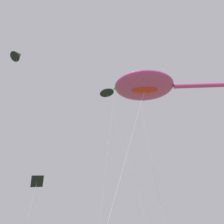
# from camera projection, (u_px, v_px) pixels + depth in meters

# --- Properties ---
(big_show_kite) EXTENTS (12.82, 9.45, 18.73)m
(big_show_kite) POSITION_uv_depth(u_px,v_px,m) (147.00, 86.00, 22.59)
(big_show_kite) COLOR #CC3899
(big_show_kite) RESTS_ON ground
(small_kite_tiny_distant) EXTENTS (3.14, 0.72, 23.98)m
(small_kite_tiny_distant) POSITION_uv_depth(u_px,v_px,m) (115.00, 90.00, 29.93)
(small_kite_tiny_distant) COLOR green
(small_kite_tiny_distant) RESTS_ON ground
(small_kite_delta_white) EXTENTS (4.91, 1.79, 15.62)m
(small_kite_delta_white) POSITION_uv_depth(u_px,v_px,m) (107.00, 94.00, 19.34)
(small_kite_delta_white) COLOR black
(small_kite_delta_white) RESTS_ON ground
(small_kite_stunt_black) EXTENTS (2.02, 1.28, 24.32)m
(small_kite_stunt_black) POSITION_uv_depth(u_px,v_px,m) (137.00, 89.00, 30.55)
(small_kite_stunt_black) COLOR red
(small_kite_stunt_black) RESTS_ON ground
(small_kite_streamer_purple) EXTENTS (2.92, 2.33, 23.05)m
(small_kite_streamer_purple) POSITION_uv_depth(u_px,v_px,m) (18.00, 56.00, 24.94)
(small_kite_streamer_purple) COLOR black
(small_kite_streamer_purple) RESTS_ON ground
(small_kite_diamond_red) EXTENTS (1.57, 1.88, 11.20)m
(small_kite_diamond_red) POSITION_uv_depth(u_px,v_px,m) (36.00, 184.00, 21.30)
(small_kite_diamond_red) COLOR black
(small_kite_diamond_red) RESTS_ON ground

